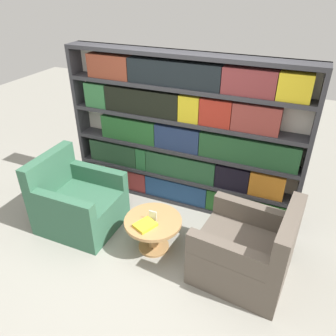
% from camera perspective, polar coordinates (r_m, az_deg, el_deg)
% --- Properties ---
extents(ground_plane, '(14.00, 14.00, 0.00)m').
position_cam_1_polar(ground_plane, '(3.88, -5.48, -16.41)').
color(ground_plane, gray).
extents(bookshelf, '(3.12, 0.30, 2.07)m').
position_cam_1_polar(bookshelf, '(4.28, 2.83, 5.58)').
color(bookshelf, silver).
rests_on(bookshelf, ground_plane).
extents(armchair_left, '(0.94, 0.84, 0.95)m').
position_cam_1_polar(armchair_left, '(4.35, -15.48, -5.99)').
color(armchair_left, '#336047').
rests_on(armchair_left, ground_plane).
extents(armchair_right, '(1.02, 0.93, 0.95)m').
position_cam_1_polar(armchair_right, '(3.64, 13.47, -14.15)').
color(armchair_right, brown).
rests_on(armchair_right, ground_plane).
extents(coffee_table, '(0.66, 0.66, 0.42)m').
position_cam_1_polar(coffee_table, '(3.86, -2.59, -10.37)').
color(coffee_table, '#AD7F4C').
rests_on(coffee_table, ground_plane).
extents(table_sign, '(0.09, 0.06, 0.13)m').
position_cam_1_polar(table_sign, '(3.75, -2.65, -8.42)').
color(table_sign, black).
rests_on(table_sign, coffee_table).
extents(stray_book, '(0.26, 0.28, 0.04)m').
position_cam_1_polar(stray_book, '(3.70, -4.00, -9.88)').
color(stray_book, gold).
rests_on(stray_book, coffee_table).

